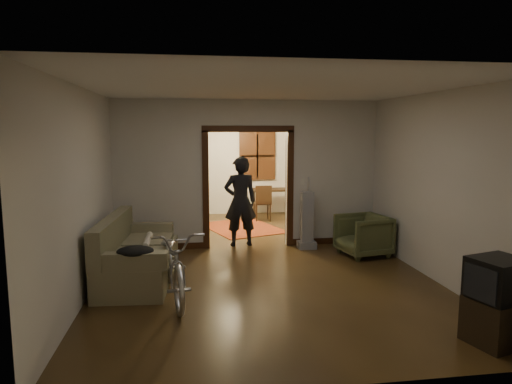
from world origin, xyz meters
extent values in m
cube|color=#30200F|center=(0.00, 0.00, 0.00)|extent=(5.00, 8.50, 0.01)
cube|color=white|center=(0.00, 0.00, 2.80)|extent=(5.00, 8.50, 0.01)
cube|color=beige|center=(0.00, 4.25, 1.40)|extent=(5.00, 0.02, 2.80)
cube|color=beige|center=(-2.50, 0.00, 1.40)|extent=(0.02, 8.50, 2.80)
cube|color=beige|center=(2.50, 0.00, 1.40)|extent=(0.02, 8.50, 2.80)
cube|color=beige|center=(0.00, 0.75, 1.40)|extent=(5.00, 0.14, 2.80)
cube|color=black|center=(0.00, 0.75, 1.10)|extent=(1.74, 0.20, 2.32)
cube|color=black|center=(0.70, 4.21, 1.55)|extent=(0.98, 0.06, 1.28)
sphere|color=#FFE0A5|center=(0.00, 2.50, 2.35)|extent=(0.24, 0.24, 0.24)
cube|color=silver|center=(1.05, 0.68, 1.25)|extent=(0.08, 0.01, 0.12)
cube|color=#676444|center=(-1.88, -1.01, 0.48)|extent=(1.09, 2.16, 0.96)
cylinder|color=beige|center=(-1.78, -0.71, 0.53)|extent=(0.10, 0.80, 0.10)
ellipsoid|color=black|center=(-1.83, -1.92, 0.68)|extent=(0.47, 0.35, 0.14)
imported|color=silver|center=(-1.34, -1.86, 0.49)|extent=(0.93, 1.95, 0.98)
imported|color=#474E2C|center=(1.95, -0.23, 0.37)|extent=(0.95, 0.93, 0.74)
cube|color=black|center=(2.06, -3.69, 0.25)|extent=(0.65, 0.62, 0.49)
cube|color=black|center=(2.06, -3.69, 0.69)|extent=(0.64, 0.60, 0.46)
cube|color=gray|center=(1.08, 0.40, 0.55)|extent=(0.37, 0.31, 1.09)
imported|color=black|center=(-0.14, 0.81, 0.87)|extent=(0.67, 0.47, 1.74)
cube|color=maroon|center=(0.07, 2.38, 0.01)|extent=(2.00, 2.28, 0.01)
cube|color=#1F3420|center=(-1.32, 3.97, 0.81)|extent=(0.84, 0.50, 1.62)
sphere|color=#1E5972|center=(-1.32, 3.97, 1.94)|extent=(0.29, 0.29, 0.29)
cube|color=black|center=(1.00, 3.72, 0.35)|extent=(1.00, 0.62, 0.71)
cube|color=black|center=(0.67, 3.19, 0.45)|extent=(0.48, 0.48, 0.89)
camera|label=1|loc=(-1.11, -7.84, 2.24)|focal=32.00mm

